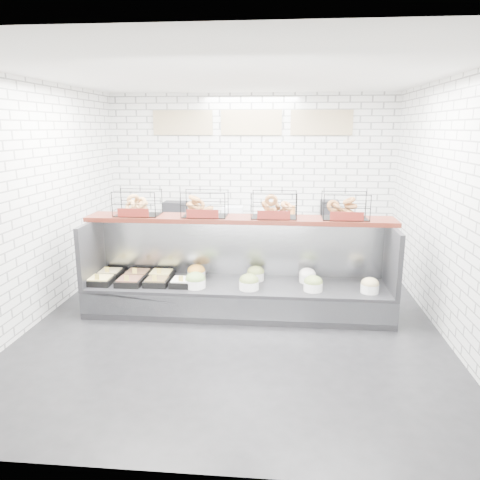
# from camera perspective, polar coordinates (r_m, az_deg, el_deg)

# --- Properties ---
(ground) EXTENTS (5.50, 5.50, 0.00)m
(ground) POSITION_cam_1_polar(r_m,az_deg,el_deg) (6.10, -0.55, -9.80)
(ground) COLOR black
(ground) RESTS_ON ground
(room_shell) EXTENTS (5.02, 5.51, 3.01)m
(room_shell) POSITION_cam_1_polar(r_m,az_deg,el_deg) (6.21, -0.02, 10.24)
(room_shell) COLOR white
(room_shell) RESTS_ON ground
(display_case) EXTENTS (4.00, 0.90, 1.20)m
(display_case) POSITION_cam_1_polar(r_m,az_deg,el_deg) (6.30, -0.53, -5.82)
(display_case) COLOR black
(display_case) RESTS_ON ground
(bagel_shelf) EXTENTS (4.10, 0.50, 0.40)m
(bagel_shelf) POSITION_cam_1_polar(r_m,az_deg,el_deg) (6.20, -0.07, 3.89)
(bagel_shelf) COLOR #3E130D
(bagel_shelf) RESTS_ON display_case
(prep_counter) EXTENTS (4.00, 0.60, 1.20)m
(prep_counter) POSITION_cam_1_polar(r_m,az_deg,el_deg) (8.25, 1.15, -0.10)
(prep_counter) COLOR #93969B
(prep_counter) RESTS_ON ground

